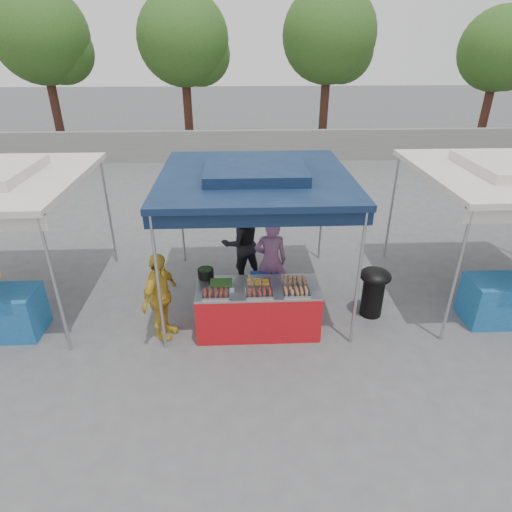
{
  "coord_description": "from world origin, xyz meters",
  "views": [
    {
      "loc": [
        -0.29,
        -6.0,
        4.45
      ],
      "look_at": [
        0.0,
        0.6,
        1.05
      ],
      "focal_mm": 30.0,
      "sensor_mm": 36.0,
      "label": 1
    }
  ],
  "objects_px": {
    "vendor_table": "(258,309)",
    "wok_burner": "(374,288)",
    "vendor_woman": "(271,261)",
    "helper_man": "(241,243)",
    "cooking_pot": "(206,273)",
    "customer_person": "(160,297)"
  },
  "relations": [
    {
      "from": "helper_man",
      "to": "customer_person",
      "type": "distance_m",
      "value": 2.22
    },
    {
      "from": "vendor_table",
      "to": "customer_person",
      "type": "height_order",
      "value": "customer_person"
    },
    {
      "from": "wok_burner",
      "to": "helper_man",
      "type": "height_order",
      "value": "helper_man"
    },
    {
      "from": "vendor_table",
      "to": "customer_person",
      "type": "xyz_separation_m",
      "value": [
        -1.57,
        -0.08,
        0.33
      ]
    },
    {
      "from": "vendor_table",
      "to": "cooking_pot",
      "type": "relative_size",
      "value": 7.52
    },
    {
      "from": "vendor_table",
      "to": "cooking_pot",
      "type": "height_order",
      "value": "cooking_pot"
    },
    {
      "from": "customer_person",
      "to": "vendor_woman",
      "type": "bearing_deg",
      "value": -36.46
    },
    {
      "from": "vendor_table",
      "to": "wok_burner",
      "type": "distance_m",
      "value": 2.08
    },
    {
      "from": "helper_man",
      "to": "customer_person",
      "type": "relative_size",
      "value": 1.11
    },
    {
      "from": "helper_man",
      "to": "vendor_woman",
      "type": "bearing_deg",
      "value": 103.84
    },
    {
      "from": "cooking_pot",
      "to": "helper_man",
      "type": "bearing_deg",
      "value": 65.9
    },
    {
      "from": "helper_man",
      "to": "customer_person",
      "type": "bearing_deg",
      "value": 32.29
    },
    {
      "from": "cooking_pot",
      "to": "vendor_table",
      "type": "bearing_deg",
      "value": -21.54
    },
    {
      "from": "vendor_table",
      "to": "customer_person",
      "type": "relative_size",
      "value": 1.32
    },
    {
      "from": "wok_burner",
      "to": "customer_person",
      "type": "height_order",
      "value": "customer_person"
    },
    {
      "from": "customer_person",
      "to": "helper_man",
      "type": "bearing_deg",
      "value": -12.28
    },
    {
      "from": "wok_burner",
      "to": "customer_person",
      "type": "bearing_deg",
      "value": 177.97
    },
    {
      "from": "vendor_table",
      "to": "customer_person",
      "type": "distance_m",
      "value": 1.6
    },
    {
      "from": "vendor_table",
      "to": "cooking_pot",
      "type": "bearing_deg",
      "value": 158.46
    },
    {
      "from": "cooking_pot",
      "to": "helper_man",
      "type": "height_order",
      "value": "helper_man"
    },
    {
      "from": "wok_burner",
      "to": "vendor_woman",
      "type": "relative_size",
      "value": 0.56
    },
    {
      "from": "vendor_woman",
      "to": "helper_man",
      "type": "height_order",
      "value": "helper_man"
    }
  ]
}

